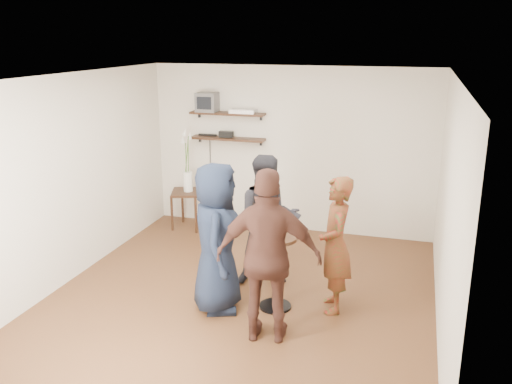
% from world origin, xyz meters
% --- Properties ---
extents(room, '(4.58, 5.08, 2.68)m').
position_xyz_m(room, '(0.00, 0.00, 1.30)').
color(room, '#4E2819').
rests_on(room, ground).
extents(shelf_upper, '(1.20, 0.25, 0.04)m').
position_xyz_m(shelf_upper, '(-1.00, 2.38, 1.85)').
color(shelf_upper, black).
rests_on(shelf_upper, room).
extents(shelf_lower, '(1.20, 0.25, 0.04)m').
position_xyz_m(shelf_lower, '(-1.00, 2.38, 1.45)').
color(shelf_lower, black).
rests_on(shelf_lower, room).
extents(crt_monitor, '(0.32, 0.30, 0.30)m').
position_xyz_m(crt_monitor, '(-1.33, 2.38, 2.02)').
color(crt_monitor, '#59595B').
rests_on(crt_monitor, shelf_upper).
extents(dvd_deck, '(0.40, 0.24, 0.06)m').
position_xyz_m(dvd_deck, '(-0.73, 2.38, 1.90)').
color(dvd_deck, silver).
rests_on(dvd_deck, shelf_upper).
extents(radio, '(0.22, 0.10, 0.10)m').
position_xyz_m(radio, '(-1.03, 2.38, 1.52)').
color(radio, black).
rests_on(radio, shelf_lower).
extents(power_strip, '(0.30, 0.05, 0.03)m').
position_xyz_m(power_strip, '(-1.36, 2.42, 1.48)').
color(power_strip, black).
rests_on(power_strip, shelf_lower).
extents(side_table, '(0.65, 0.65, 0.62)m').
position_xyz_m(side_table, '(-1.57, 2.06, 0.52)').
color(side_table, black).
rests_on(side_table, room).
extents(vase_lilies, '(0.20, 0.21, 1.04)m').
position_xyz_m(vase_lilies, '(-1.57, 2.06, 0.95)').
color(vase_lilies, white).
rests_on(vase_lilies, side_table).
extents(drinks_table, '(0.48, 0.48, 0.88)m').
position_xyz_m(drinks_table, '(0.46, -0.16, 0.57)').
color(drinks_table, black).
rests_on(drinks_table, room).
extents(wine_glass_fl, '(0.06, 0.06, 0.19)m').
position_xyz_m(wine_glass_fl, '(0.40, -0.20, 1.01)').
color(wine_glass_fl, silver).
rests_on(wine_glass_fl, drinks_table).
extents(wine_glass_fr, '(0.06, 0.06, 0.18)m').
position_xyz_m(wine_glass_fr, '(0.51, -0.20, 1.01)').
color(wine_glass_fr, silver).
rests_on(wine_glass_fr, drinks_table).
extents(wine_glass_bl, '(0.07, 0.07, 0.22)m').
position_xyz_m(wine_glass_bl, '(0.45, -0.09, 1.03)').
color(wine_glass_bl, silver).
rests_on(wine_glass_bl, drinks_table).
extents(wine_glass_br, '(0.07, 0.07, 0.21)m').
position_xyz_m(wine_glass_br, '(0.48, -0.14, 1.02)').
color(wine_glass_br, silver).
rests_on(wine_glass_br, drinks_table).
extents(person_plaid, '(0.51, 0.65, 1.57)m').
position_xyz_m(person_plaid, '(1.11, 0.01, 0.79)').
color(person_plaid, red).
rests_on(person_plaid, room).
extents(person_dark, '(0.99, 0.89, 1.66)m').
position_xyz_m(person_dark, '(0.21, 0.45, 0.83)').
color(person_dark, black).
rests_on(person_dark, room).
extents(person_navy, '(0.77, 0.97, 1.72)m').
position_xyz_m(person_navy, '(-0.17, -0.36, 0.86)').
color(person_navy, black).
rests_on(person_navy, room).
extents(person_brown, '(1.12, 0.59, 1.81)m').
position_xyz_m(person_brown, '(0.56, -0.82, 0.91)').
color(person_brown, '#48271F').
rests_on(person_brown, room).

